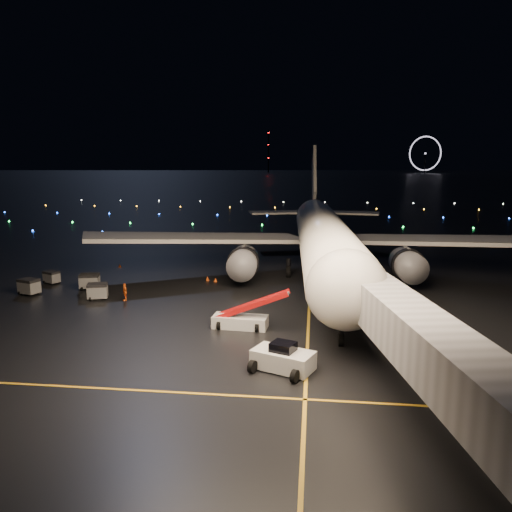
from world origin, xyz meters
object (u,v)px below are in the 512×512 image
object	(u,v)px
airliner	(322,208)
baggage_cart_2	(29,287)
belt_loader	(240,309)
baggage_cart_0	(98,291)
pushback_tug	(283,356)
baggage_cart_1	(90,282)
crew_c	(125,292)
baggage_cart_3	(52,277)

from	to	relation	value
airliner	baggage_cart_2	distance (m)	36.97
airliner	belt_loader	xyz separation A→B (m)	(-7.50, -23.45, -7.09)
baggage_cart_0	pushback_tug	bearing A→B (deg)	-55.13
baggage_cart_1	baggage_cart_0	bearing A→B (deg)	-68.51
crew_c	baggage_cart_1	xyz separation A→B (m)	(-5.96, 4.27, -0.04)
baggage_cart_0	baggage_cart_3	world-z (taller)	baggage_cart_0
crew_c	baggage_cart_2	distance (m)	11.78
baggage_cart_3	belt_loader	bearing A→B (deg)	-4.06
airliner	crew_c	xyz separation A→B (m)	(-21.21, -16.02, -7.88)
belt_loader	baggage_cart_1	xyz separation A→B (m)	(-19.67, 11.70, -0.82)
airliner	baggage_cart_0	xyz separation A→B (m)	(-24.37, -15.84, -7.95)
airliner	crew_c	distance (m)	27.72
pushback_tug	baggage_cart_3	world-z (taller)	pushback_tug
belt_loader	baggage_cart_0	world-z (taller)	belt_loader
pushback_tug	baggage_cart_2	bearing A→B (deg)	172.19
airliner	baggage_cart_2	xyz separation A→B (m)	(-32.92, -14.84, -7.93)
baggage_cart_0	baggage_cart_1	distance (m)	4.95
baggage_cart_1	belt_loader	bearing A→B (deg)	-43.61
crew_c	baggage_cart_0	xyz separation A→B (m)	(-3.17, 0.18, -0.08)
baggage_cart_2	crew_c	bearing A→B (deg)	12.65
belt_loader	airliner	bearing A→B (deg)	76.84
crew_c	baggage_cart_0	bearing A→B (deg)	-122.05
baggage_cart_2	airliner	bearing A→B (deg)	42.67
belt_loader	baggage_cart_0	size ratio (longest dim) A/B	3.46
airliner	baggage_cart_3	bearing A→B (deg)	-166.79
crew_c	belt_loader	bearing A→B (deg)	32.80
crew_c	baggage_cart_3	bearing A→B (deg)	-147.27
airliner	baggage_cart_0	distance (m)	30.14
airliner	belt_loader	bearing A→B (deg)	-110.55
baggage_cart_1	baggage_cart_2	size ratio (longest dim) A/B	1.02
belt_loader	baggage_cart_1	distance (m)	22.90
pushback_tug	baggage_cart_2	distance (m)	34.64
belt_loader	baggage_cart_3	bearing A→B (deg)	156.07
baggage_cart_0	baggage_cart_1	size ratio (longest dim) A/B	0.96
pushback_tug	crew_c	world-z (taller)	pushback_tug
belt_loader	baggage_cart_2	xyz separation A→B (m)	(-25.43, 8.61, -0.84)
pushback_tug	belt_loader	distance (m)	9.99
baggage_cart_0	baggage_cart_2	world-z (taller)	baggage_cart_2
airliner	baggage_cart_2	bearing A→B (deg)	-158.56
baggage_cart_2	belt_loader	bearing A→B (deg)	-0.31
belt_loader	baggage_cart_2	bearing A→B (deg)	165.85
airliner	pushback_tug	world-z (taller)	airliner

